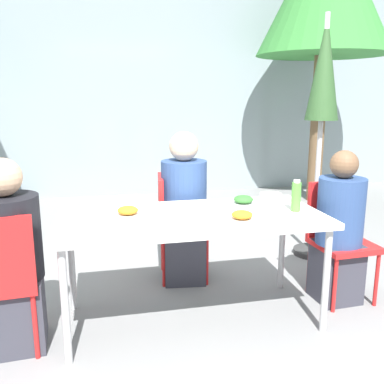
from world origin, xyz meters
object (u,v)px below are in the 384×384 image
object	(u,v)px
person_left	(10,263)
salad_bowl	(271,197)
chair_right	(338,231)
chair_far	(174,220)
person_right	(339,232)
closed_umbrella	(323,86)
bottle	(296,196)
drinking_cup	(103,204)
chair_left	(0,274)
person_far	(184,212)

from	to	relation	value
person_left	salad_bowl	xyz separation A→B (m)	(1.74, 0.33, 0.23)
chair_right	chair_far	size ratio (longest dim) A/B	1.00
person_right	closed_umbrella	bearing A→B (deg)	-111.38
bottle	person_left	bearing A→B (deg)	-179.27
person_right	closed_umbrella	distance (m)	1.40
bottle	drinking_cup	world-z (taller)	bottle
chair_left	person_far	size ratio (longest dim) A/B	0.71
person_left	person_right	world-z (taller)	person_left
chair_left	salad_bowl	distance (m)	1.85
chair_far	closed_umbrella	xyz separation A→B (m)	(1.39, 0.24, 1.07)
bottle	salad_bowl	distance (m)	0.32
chair_right	person_right	distance (m)	0.10
chair_far	salad_bowl	bearing A→B (deg)	61.71
closed_umbrella	chair_right	bearing A→B (deg)	-107.07
chair_right	person_far	world-z (taller)	person_far
person_far	closed_umbrella	bearing A→B (deg)	109.78
closed_umbrella	bottle	world-z (taller)	closed_umbrella
drinking_cup	chair_left	bearing A→B (deg)	-145.85
chair_right	person_right	bearing A→B (deg)	58.11
drinking_cup	salad_bowl	world-z (taller)	drinking_cup
person_far	salad_bowl	bearing A→B (deg)	62.20
bottle	closed_umbrella	bearing A→B (deg)	55.08
chair_left	drinking_cup	distance (m)	0.76
person_right	bottle	size ratio (longest dim) A/B	5.28
chair_left	bottle	world-z (taller)	bottle
chair_far	person_far	xyz separation A→B (m)	(0.07, -0.06, 0.07)
chair_left	person_right	xyz separation A→B (m)	(2.24, 0.22, 0.02)
closed_umbrella	drinking_cup	xyz separation A→B (m)	(-1.94, -0.71, -0.79)
chair_far	person_left	bearing A→B (deg)	-47.79
person_right	chair_far	xyz separation A→B (m)	(-1.09, 0.64, -0.02)
chair_left	chair_far	world-z (taller)	same
person_right	drinking_cup	size ratio (longest dim) A/B	12.67
person_right	chair_far	world-z (taller)	person_right
person_far	bottle	size ratio (longest dim) A/B	5.76
chair_far	drinking_cup	xyz separation A→B (m)	(-0.55, -0.47, 0.28)
salad_bowl	person_right	bearing A→B (deg)	-22.88
chair_far	salad_bowl	xyz separation A→B (m)	(0.64, -0.45, 0.26)
chair_right	drinking_cup	bearing A→B (deg)	-6.26
person_left	chair_far	world-z (taller)	person_left
chair_right	bottle	world-z (taller)	bottle
person_left	salad_bowl	distance (m)	1.79
chair_left	person_right	bearing A→B (deg)	1.53
closed_umbrella	bottle	bearing A→B (deg)	-124.92
bottle	chair_far	bearing A→B (deg)	132.13
person_left	chair_right	bearing A→B (deg)	1.50
chair_left	chair_right	xyz separation A→B (m)	(2.28, 0.31, 0.00)
chair_left	chair_right	distance (m)	2.30
person_far	drinking_cup	bearing A→B (deg)	-50.28
closed_umbrella	chair_far	bearing A→B (deg)	-170.05
chair_right	person_far	size ratio (longest dim) A/B	0.71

